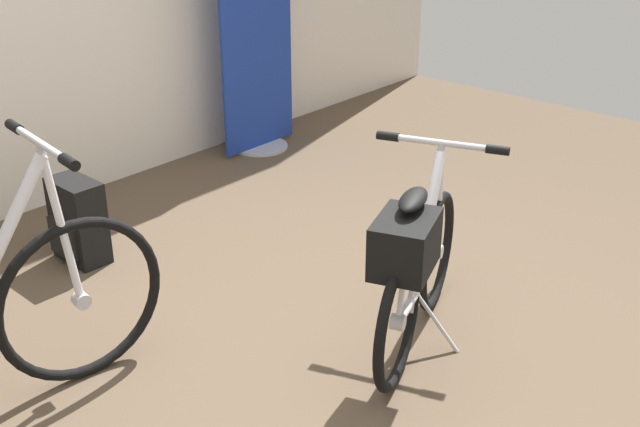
# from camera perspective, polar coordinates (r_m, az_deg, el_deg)

# --- Properties ---
(ground_plane) EXTENTS (7.49, 7.49, 0.00)m
(ground_plane) POSITION_cam_1_polar(r_m,az_deg,el_deg) (3.05, 2.30, -11.90)
(ground_plane) COLOR brown
(floor_banner_stand) EXTENTS (0.60, 0.36, 1.89)m
(floor_banner_stand) POSITION_cam_1_polar(r_m,az_deg,el_deg) (5.07, -4.61, 13.87)
(floor_banner_stand) COLOR #B7B7BC
(floor_banner_stand) RESTS_ON ground_plane
(folding_bike_foreground) EXTENTS (1.06, 0.57, 0.79)m
(folding_bike_foreground) POSITION_cam_1_polar(r_m,az_deg,el_deg) (3.04, 6.85, -3.74)
(folding_bike_foreground) COLOR black
(folding_bike_foreground) RESTS_ON ground_plane
(backpack_on_floor) EXTENTS (0.20, 0.28, 0.41)m
(backpack_on_floor) POSITION_cam_1_polar(r_m,az_deg,el_deg) (3.95, -16.98, -0.55)
(backpack_on_floor) COLOR black
(backpack_on_floor) RESTS_ON ground_plane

